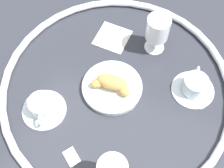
# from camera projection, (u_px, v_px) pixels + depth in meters

# --- Properties ---
(ground_plane) EXTENTS (2.20, 2.20, 0.00)m
(ground_plane) POSITION_uv_depth(u_px,v_px,m) (116.00, 88.00, 0.97)
(ground_plane) COLOR #2D3038
(table_chrome_rim) EXTENTS (0.74, 0.74, 0.02)m
(table_chrome_rim) POSITION_uv_depth(u_px,v_px,m) (116.00, 86.00, 0.96)
(table_chrome_rim) COLOR silver
(table_chrome_rim) RESTS_ON ground_plane
(pastry_plate) EXTENTS (0.19, 0.19, 0.02)m
(pastry_plate) POSITION_uv_depth(u_px,v_px,m) (112.00, 87.00, 0.96)
(pastry_plate) COLOR silver
(pastry_plate) RESTS_ON ground_plane
(croissant_large) EXTENTS (0.14, 0.06, 0.04)m
(croissant_large) POSITION_uv_depth(u_px,v_px,m) (112.00, 83.00, 0.93)
(croissant_large) COLOR #D6994C
(croissant_large) RESTS_ON pastry_plate
(coffee_cup_near) EXTENTS (0.14, 0.14, 0.06)m
(coffee_cup_near) POSITION_uv_depth(u_px,v_px,m) (194.00, 86.00, 0.94)
(coffee_cup_near) COLOR silver
(coffee_cup_near) RESTS_ON ground_plane
(coffee_cup_far) EXTENTS (0.14, 0.14, 0.06)m
(coffee_cup_far) POSITION_uv_depth(u_px,v_px,m) (43.00, 107.00, 0.91)
(coffee_cup_far) COLOR silver
(coffee_cup_far) RESTS_ON ground_plane
(juice_glass_right) EXTENTS (0.08, 0.08, 0.14)m
(juice_glass_right) POSITION_uv_depth(u_px,v_px,m) (158.00, 30.00, 0.97)
(juice_glass_right) COLOR white
(juice_glass_right) RESTS_ON ground_plane
(sugar_packet) EXTENTS (0.06, 0.06, 0.01)m
(sugar_packet) POSITION_uv_depth(u_px,v_px,m) (71.00, 157.00, 0.86)
(sugar_packet) COLOR white
(sugar_packet) RESTS_ON ground_plane
(folded_napkin) EXTENTS (0.12, 0.12, 0.01)m
(folded_napkin) POSITION_uv_depth(u_px,v_px,m) (112.00, 37.00, 1.07)
(folded_napkin) COLOR silver
(folded_napkin) RESTS_ON ground_plane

